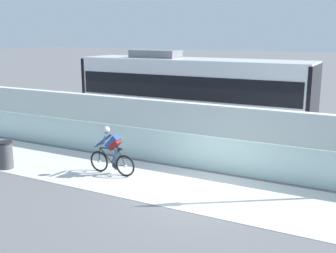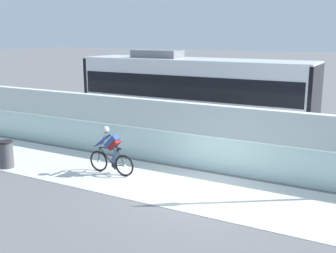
% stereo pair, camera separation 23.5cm
% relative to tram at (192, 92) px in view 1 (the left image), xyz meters
% --- Properties ---
extents(ground_plane, '(200.00, 200.00, 0.00)m').
position_rel_tram_xyz_m(ground_plane, '(3.39, -6.85, -1.89)').
color(ground_plane, slate).
extents(bike_path_deck, '(32.00, 3.20, 0.01)m').
position_rel_tram_xyz_m(bike_path_deck, '(3.39, -6.85, -1.89)').
color(bike_path_deck, silver).
rests_on(bike_path_deck, ground).
extents(glass_parapet, '(32.00, 0.05, 1.20)m').
position_rel_tram_xyz_m(glass_parapet, '(3.39, -5.00, -1.29)').
color(glass_parapet, silver).
rests_on(glass_parapet, ground).
extents(concrete_barrier_wall, '(32.00, 0.36, 1.96)m').
position_rel_tram_xyz_m(concrete_barrier_wall, '(3.39, -3.20, -0.91)').
color(concrete_barrier_wall, silver).
rests_on(concrete_barrier_wall, ground).
extents(tram_rail_near, '(32.00, 0.08, 0.01)m').
position_rel_tram_xyz_m(tram_rail_near, '(3.39, -0.72, -1.89)').
color(tram_rail_near, '#595654').
rests_on(tram_rail_near, ground).
extents(tram_rail_far, '(32.00, 0.08, 0.01)m').
position_rel_tram_xyz_m(tram_rail_far, '(3.39, 0.72, -1.89)').
color(tram_rail_far, '#595654').
rests_on(tram_rail_far, ground).
extents(tram, '(11.06, 2.54, 3.81)m').
position_rel_tram_xyz_m(tram, '(0.00, 0.00, 0.00)').
color(tram, silver).
rests_on(tram, ground).
extents(cyclist_on_bike, '(1.77, 0.58, 1.61)m').
position_rel_tram_xyz_m(cyclist_on_bike, '(0.24, -6.85, -1.11)').
color(cyclist_on_bike, black).
rests_on(cyclist_on_bike, ground).
extents(trash_bin, '(0.51, 0.51, 0.96)m').
position_rel_tram_xyz_m(trash_bin, '(-3.34, -8.10, -1.41)').
color(trash_bin, '#47474C').
rests_on(trash_bin, ground).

